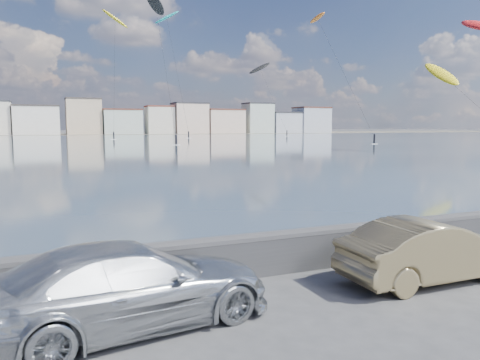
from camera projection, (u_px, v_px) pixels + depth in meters
name	position (u px, v px, depth m)	size (l,w,h in m)	color
ground	(274.00, 326.00, 8.53)	(700.00, 700.00, 0.00)	#333335
bay_water	(65.00, 144.00, 92.35)	(500.00, 177.00, 0.00)	#364555
far_shore_strip	(54.00, 134.00, 191.74)	(500.00, 60.00, 0.00)	#4C473D
seawall	(222.00, 257.00, 10.93)	(400.00, 0.36, 1.08)	#28282B
far_buildings	(57.00, 119.00, 178.72)	(240.79, 13.26, 14.60)	beige
car_silver	(130.00, 285.00, 8.42)	(2.16, 5.30, 1.54)	#B2B6BA
car_champagne	(430.00, 250.00, 10.92)	(1.54, 4.42, 1.46)	#9E8B5E
kitesurfer_0	(115.00, 21.00, 123.77)	(7.17, 10.25, 34.25)	yellow
kitesurfer_4	(260.00, 69.00, 161.33)	(8.53, 15.11, 25.93)	black
kitesurfer_7	(318.00, 20.00, 98.77)	(6.95, 19.58, 27.16)	orange
kitesurfer_10	(442.00, 75.00, 88.77)	(2.90, 20.60, 16.53)	yellow
kitesurfer_15	(156.00, 6.00, 90.89)	(6.31, 14.36, 29.09)	black
kitesurfer_17	(479.00, 27.00, 61.54)	(4.74, 16.28, 18.61)	red
kitesurfer_19	(167.00, 20.00, 131.23)	(8.28, 9.65, 36.00)	#19BFBF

